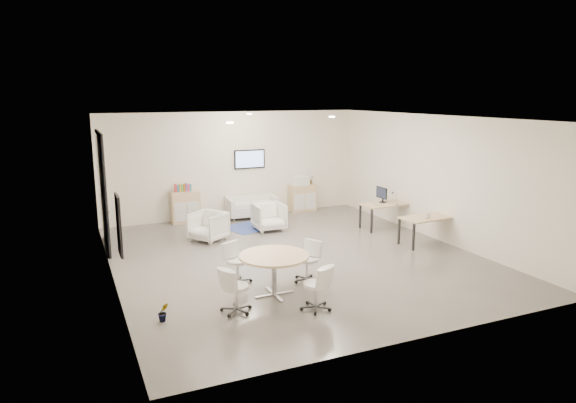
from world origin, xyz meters
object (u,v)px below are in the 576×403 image
Objects in this scene: armchair_right at (269,216)px; desk_front at (428,220)px; armchair_left at (208,225)px; sideboard_right at (302,198)px; sideboard_left at (185,207)px; loveseat at (252,207)px; round_table at (274,259)px; desk_rear at (386,206)px.

desk_front is at bearing -41.43° from armchair_right.
armchair_left is 5.57m from desk_front.
desk_front is (1.25, -4.68, 0.21)m from sideboard_right.
sideboard_left is 2.64m from armchair_right.
loveseat is at bearing 88.63° from armchair_right.
sideboard_right reaches higher than loveseat.
sideboard_left is 1.13× the size of armchair_left.
desk_front is at bearing 18.08° from round_table.
sideboard_left reaches higher than armchair_left.
sideboard_right reaches higher than round_table.
desk_rear is 1.00× the size of desk_front.
desk_rear is at bearing 87.06° from desk_front.
round_table is (-4.72, -3.31, 0.07)m from desk_rear.
sideboard_right reaches higher than armchair_left.
round_table is at bearing -119.46° from sideboard_right.
sideboard_right is 0.55× the size of loveseat.
desk_front reaches higher than loveseat.
armchair_left is at bearing -129.92° from loveseat.
round_table is (-1.74, -6.09, 0.40)m from loveseat.
sideboard_right is (3.80, 0.01, -0.03)m from sideboard_left.
sideboard_right is 1.04× the size of armchair_right.
round_table is at bearing -87.46° from sideboard_left.
desk_rear is 5.77m from round_table.
armchair_left reaches higher than loveseat.
sideboard_left is at bearing -179.92° from sideboard_right.
loveseat is at bearing 74.10° from round_table.
armchair_left is at bearing -86.86° from sideboard_left.
loveseat is at bearing 100.92° from armchair_left.
round_table reaches higher than desk_front.
armchair_left is (0.12, -2.12, -0.05)m from sideboard_left.
sideboard_left is 0.71× the size of round_table.
sideboard_left is 2.02m from loveseat.
desk_front is (3.04, -4.53, 0.33)m from loveseat.
armchair_right is at bearing 155.88° from desk_rear.
desk_rear is (4.88, -0.81, 0.23)m from armchair_left.
armchair_right reaches higher than round_table.
round_table is at bearing -148.75° from desk_rear.
sideboard_right is 4.26m from armchair_left.
desk_rear is (5.00, -2.92, 0.18)m from sideboard_left.
armchair_right is at bearing -136.13° from sideboard_right.
round_table is at bearing -101.96° from loveseat.
armchair_right is (-1.87, -1.80, -0.01)m from sideboard_right.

